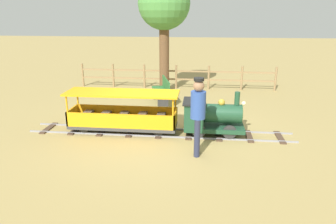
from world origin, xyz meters
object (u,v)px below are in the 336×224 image
at_px(passenger_car, 123,116).
at_px(park_bench, 162,91).
at_px(locomotive, 210,116).
at_px(conductor_person, 198,111).
at_px(oak_tree_near, 164,6).

height_order(passenger_car, park_bench, passenger_car).
bearing_deg(park_bench, locomotive, 30.14).
bearing_deg(passenger_car, conductor_person, 58.65).
relative_size(locomotive, conductor_person, 0.89).
height_order(conductor_person, oak_tree_near, oak_tree_near).
height_order(locomotive, passenger_car, locomotive).
bearing_deg(locomotive, oak_tree_near, -159.14).
relative_size(park_bench, oak_tree_near, 0.34).
xyz_separation_m(passenger_car, conductor_person, (1.11, 1.82, 0.54)).
xyz_separation_m(locomotive, conductor_person, (1.11, -0.28, 0.47)).
bearing_deg(locomotive, conductor_person, -14.41).
relative_size(locomotive, oak_tree_near, 0.36).
xyz_separation_m(locomotive, park_bench, (-2.54, -1.47, -0.07)).
distance_m(locomotive, oak_tree_near, 5.14).
bearing_deg(oak_tree_near, locomotive, 20.86).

